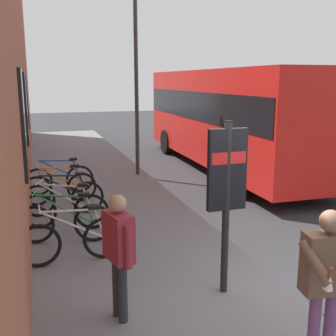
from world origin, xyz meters
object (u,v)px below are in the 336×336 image
(transit_info_sign, at_px, (227,181))
(tourist_with_hotdogs, at_px, (328,273))
(street_lamp, at_px, (136,65))
(bicycle_nearest_sign, at_px, (66,210))
(bicycle_leaning_wall, at_px, (73,240))
(bicycle_under_window, at_px, (64,197))
(bicycle_by_door, at_px, (60,188))
(pedestrian_crossing_street, at_px, (119,245))
(city_bus, at_px, (227,113))
(bicycle_mid_rack, at_px, (60,179))
(bicycle_beside_lamp, at_px, (65,222))

(transit_info_sign, distance_m, tourist_with_hotdogs, 1.84)
(street_lamp, bearing_deg, bicycle_nearest_sign, 149.65)
(bicycle_leaning_wall, relative_size, tourist_with_hotdogs, 1.05)
(bicycle_leaning_wall, relative_size, bicycle_nearest_sign, 1.05)
(bicycle_under_window, xyz_separation_m, street_lamp, (3.42, -2.51, 2.97))
(bicycle_nearest_sign, distance_m, bicycle_by_door, 1.80)
(pedestrian_crossing_street, bearing_deg, city_bus, -33.36)
(bicycle_mid_rack, relative_size, transit_info_sign, 0.74)
(tourist_with_hotdogs, bearing_deg, bicycle_leaning_wall, 33.37)
(bicycle_leaning_wall, distance_m, bicycle_nearest_sign, 1.65)
(bicycle_beside_lamp, height_order, tourist_with_hotdogs, tourist_with_hotdogs)
(bicycle_beside_lamp, bearing_deg, transit_info_sign, -141.69)
(transit_info_sign, bearing_deg, bicycle_by_door, 20.66)
(bicycle_mid_rack, bearing_deg, city_bus, -70.00)
(bicycle_nearest_sign, distance_m, bicycle_under_window, 0.91)
(bicycle_nearest_sign, relative_size, city_bus, 0.16)
(bicycle_beside_lamp, xyz_separation_m, bicycle_under_window, (1.65, -0.11, 0.00))
(bicycle_under_window, distance_m, bicycle_mid_rack, 1.78)
(bicycle_mid_rack, relative_size, tourist_with_hotdogs, 1.05)
(tourist_with_hotdogs, bearing_deg, bicycle_nearest_sign, 23.69)
(bicycle_by_door, bearing_deg, transit_info_sign, -159.34)
(bicycle_under_window, relative_size, tourist_with_hotdogs, 1.05)
(transit_info_sign, bearing_deg, bicycle_nearest_sign, 30.44)
(city_bus, distance_m, tourist_with_hotdogs, 10.47)
(bicycle_leaning_wall, distance_m, pedestrian_crossing_street, 1.96)
(tourist_with_hotdogs, bearing_deg, transit_info_sign, 9.07)
(city_bus, height_order, tourist_with_hotdogs, city_bus)
(city_bus, bearing_deg, bicycle_by_door, 117.23)
(bicycle_by_door, bearing_deg, pedestrian_crossing_street, -175.85)
(bicycle_under_window, distance_m, transit_info_sign, 4.73)
(bicycle_by_door, relative_size, street_lamp, 0.31)
(bicycle_beside_lamp, height_order, bicycle_mid_rack, same)
(city_bus, bearing_deg, bicycle_nearest_sign, 129.44)
(bicycle_beside_lamp, bearing_deg, bicycle_under_window, -3.64)
(transit_info_sign, bearing_deg, bicycle_mid_rack, 17.32)
(transit_info_sign, xyz_separation_m, street_lamp, (7.58, -0.63, 1.76))
(bicycle_leaning_wall, distance_m, tourist_with_hotdogs, 4.05)
(bicycle_nearest_sign, bearing_deg, city_bus, -50.56)
(bicycle_under_window, xyz_separation_m, pedestrian_crossing_street, (-4.39, -0.36, 0.59))
(bicycle_beside_lamp, relative_size, bicycle_by_door, 0.98)
(bicycle_beside_lamp, distance_m, pedestrian_crossing_street, 2.84)
(bicycle_by_door, height_order, transit_info_sign, transit_info_sign)
(bicycle_leaning_wall, height_order, bicycle_beside_lamp, same)
(bicycle_mid_rack, distance_m, street_lamp, 4.21)
(pedestrian_crossing_street, relative_size, tourist_with_hotdogs, 0.95)
(pedestrian_crossing_street, bearing_deg, bicycle_mid_rack, 3.09)
(bicycle_leaning_wall, xyz_separation_m, transit_info_sign, (-1.60, -1.92, 1.21))
(pedestrian_crossing_street, bearing_deg, street_lamp, -15.39)
(bicycle_nearest_sign, distance_m, bicycle_mid_rack, 2.70)
(bicycle_leaning_wall, relative_size, street_lamp, 0.31)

